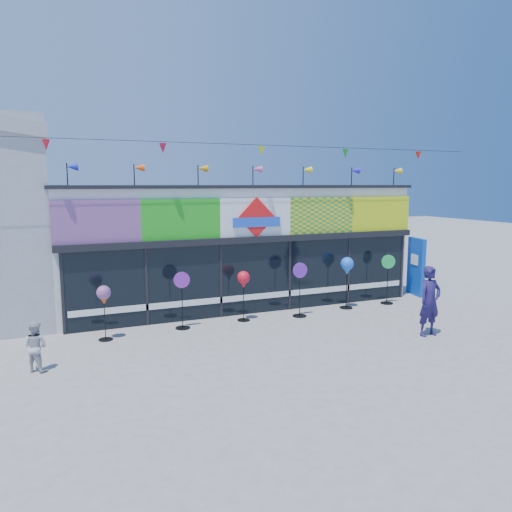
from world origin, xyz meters
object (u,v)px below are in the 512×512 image
spinner_1 (182,299)px  spinner_3 (300,288)px  spinner_2 (244,281)px  spinner_0 (104,297)px  blue_sign (416,266)px  child (35,346)px  spinner_5 (388,278)px  adult_man (430,301)px  spinner_4 (347,267)px

spinner_1 → spinner_3: spinner_3 is taller
spinner_2 → spinner_3: 1.85m
spinner_1 → spinner_0: bearing=-173.8°
blue_sign → child: blue_sign is taller
blue_sign → spinner_0: (-11.39, -1.09, 0.11)m
spinner_5 → adult_man: (-1.30, -3.47, 0.05)m
adult_man → spinner_0: bearing=156.0°
adult_man → child: 10.01m
blue_sign → spinner_3: size_ratio=1.25×
spinner_1 → spinner_5: (7.34, 0.13, 0.03)m
spinner_4 → spinner_5: (1.67, -0.01, -0.48)m
spinner_1 → spinner_3: (3.73, -0.17, 0.03)m
blue_sign → spinner_2: 7.32m
spinner_3 → blue_sign: bearing=10.5°
spinner_4 → spinner_5: bearing=-0.4°
spinner_4 → adult_man: size_ratio=0.90×
spinner_1 → spinner_4: 5.70m
blue_sign → spinner_4: bearing=-156.4°
spinner_5 → spinner_0: bearing=-177.8°
spinner_1 → spinner_5: spinner_5 is taller
spinner_4 → spinner_2: bearing=-179.1°
spinner_5 → child: 11.40m
child → adult_man: bearing=-150.3°
spinner_2 → spinner_0: bearing=-175.6°
spinner_2 → spinner_3: (1.80, -0.25, -0.32)m
spinner_0 → adult_man: adult_man is taller
spinner_4 → spinner_5: spinner_4 is taller
blue_sign → adult_man: blue_sign is taller
spinner_4 → child: spinner_4 is taller
spinner_3 → spinner_5: spinner_5 is taller
spinner_0 → spinner_3: size_ratio=0.87×
spinner_4 → spinner_5: 1.74m
spinner_3 → spinner_4: (1.94, 0.31, 0.48)m
blue_sign → adult_man: (-3.17, -4.19, -0.11)m
spinner_0 → child: (-1.68, -1.70, -0.62)m
spinner_2 → spinner_4: size_ratio=0.89×
blue_sign → spinner_3: blue_sign is taller
spinner_3 → spinner_5: bearing=4.7°
spinner_3 → spinner_5: (3.61, 0.29, 0.00)m
blue_sign → spinner_4: size_ratio=1.24×
blue_sign → spinner_2: blue_sign is taller
blue_sign → adult_man: bearing=-114.8°
spinner_5 → child: bearing=-169.6°
spinner_2 → spinner_4: (3.74, 0.06, 0.16)m
blue_sign → spinner_1: 9.25m
spinner_2 → spinner_5: spinner_5 is taller
spinner_2 → adult_man: adult_man is taller
spinner_5 → adult_man: adult_man is taller
spinner_2 → child: 6.17m
spinner_3 → spinner_2: bearing=172.1°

